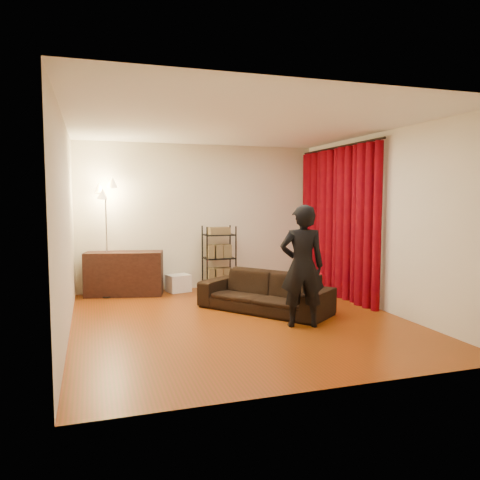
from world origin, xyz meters
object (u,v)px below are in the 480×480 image
object	(u,v)px
media_cabinet	(124,273)
storage_boxes	(179,283)
person	(302,266)
sofa	(265,292)
floor_lamp	(106,240)
wire_shelf	(219,258)

from	to	relation	value
media_cabinet	storage_boxes	size ratio (longest dim) A/B	3.39
person	sofa	bearing A→B (deg)	-64.68
person	floor_lamp	size ratio (longest dim) A/B	0.82
storage_boxes	media_cabinet	bearing A→B (deg)	179.58
sofa	person	world-z (taller)	person
sofa	wire_shelf	bearing A→B (deg)	148.85
sofa	storage_boxes	distance (m)	2.08
wire_shelf	floor_lamp	size ratio (longest dim) A/B	0.60
sofa	wire_shelf	xyz separation A→B (m)	(-0.23, 1.79, 0.30)
sofa	media_cabinet	distance (m)	2.67
media_cabinet	sofa	bearing A→B (deg)	-30.68
storage_boxes	floor_lamp	xyz separation A→B (m)	(-1.25, -0.04, 0.83)
storage_boxes	wire_shelf	world-z (taller)	wire_shelf
storage_boxes	floor_lamp	world-z (taller)	floor_lamp
person	media_cabinet	world-z (taller)	person
floor_lamp	sofa	bearing A→B (deg)	-38.70
sofa	media_cabinet	world-z (taller)	media_cabinet
storage_boxes	floor_lamp	size ratio (longest dim) A/B	0.20
storage_boxes	wire_shelf	xyz separation A→B (m)	(0.75, -0.04, 0.43)
media_cabinet	wire_shelf	bearing A→B (deg)	11.25
media_cabinet	wire_shelf	xyz separation A→B (m)	(1.71, -0.04, 0.21)
media_cabinet	floor_lamp	bearing A→B (deg)	-157.10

